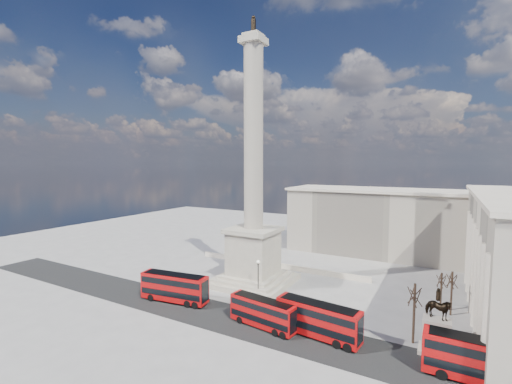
{
  "coord_description": "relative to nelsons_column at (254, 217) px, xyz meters",
  "views": [
    {
      "loc": [
        31.85,
        -51.05,
        23.07
      ],
      "look_at": [
        1.76,
        2.8,
        17.91
      ],
      "focal_mm": 24.0,
      "sensor_mm": 36.0,
      "label": 1
    }
  ],
  "objects": [
    {
      "name": "ground",
      "position": [
        0.0,
        -5.0,
        -12.92
      ],
      "size": [
        180.0,
        180.0,
        0.0
      ],
      "primitive_type": "plane",
      "color": "#A09D98",
      "rests_on": "ground"
    },
    {
      "name": "asphalt_road",
      "position": [
        5.0,
        -15.0,
        -12.91
      ],
      "size": [
        120.0,
        9.0,
        0.01
      ],
      "primitive_type": "cube",
      "color": "#252525",
      "rests_on": "ground"
    },
    {
      "name": "nelsons_column",
      "position": [
        0.0,
        0.0,
        0.0
      ],
      "size": [
        14.0,
        14.0,
        49.85
      ],
      "color": "#BCB29D",
      "rests_on": "ground"
    },
    {
      "name": "balustrade_wall",
      "position": [
        0.0,
        11.0,
        -12.37
      ],
      "size": [
        40.0,
        0.6,
        1.1
      ],
      "primitive_type": "cube",
      "color": "beige",
      "rests_on": "ground"
    },
    {
      "name": "building_northeast",
      "position": [
        20.0,
        35.0,
        -4.59
      ],
      "size": [
        51.0,
        17.0,
        16.6
      ],
      "color": "beige",
      "rests_on": "ground"
    },
    {
      "name": "red_bus_a",
      "position": [
        -7.01,
        -14.28,
        -10.43
      ],
      "size": [
        11.96,
        4.23,
        4.75
      ],
      "rotation": [
        0.0,
        0.0,
        0.14
      ],
      "color": "#B7090A",
      "rests_on": "ground"
    },
    {
      "name": "red_bus_b",
      "position": [
        10.06,
        -14.98,
        -10.77
      ],
      "size": [
        10.32,
        3.67,
        4.1
      ],
      "rotation": [
        0.0,
        0.0,
        -0.14
      ],
      "color": "#B7090A",
      "rests_on": "ground"
    },
    {
      "name": "red_bus_c",
      "position": [
        17.75,
        -13.87,
        -10.49
      ],
      "size": [
        11.66,
        3.91,
        4.64
      ],
      "rotation": [
        0.0,
        0.0,
        -0.12
      ],
      "color": "#B7090A",
      "rests_on": "ground"
    },
    {
      "name": "red_bus_d",
      "position": [
        36.2,
        -14.85,
        -10.42
      ],
      "size": [
        11.78,
        2.89,
        4.77
      ],
      "rotation": [
        0.0,
        0.0,
        -0.01
      ],
      "color": "#B7090A",
      "rests_on": "ground"
    },
    {
      "name": "victorian_lamp",
      "position": [
        4.18,
        -5.76,
        -9.08
      ],
      "size": [
        0.56,
        0.56,
        6.52
      ],
      "rotation": [
        0.0,
        0.0,
        -0.1
      ],
      "color": "black",
      "rests_on": "ground"
    },
    {
      "name": "equestrian_statue",
      "position": [
        31.54,
        -10.57,
        -10.08
      ],
      "size": [
        3.91,
        2.93,
        8.17
      ],
      "color": "beige",
      "rests_on": "ground"
    },
    {
      "name": "bare_tree_near",
      "position": [
        28.9,
        -9.27,
        -6.42
      ],
      "size": [
        1.88,
        1.88,
        8.24
      ],
      "rotation": [
        0.0,
        0.0,
        -0.22
      ],
      "color": "#332319",
      "rests_on": "ground"
    },
    {
      "name": "bare_tree_mid",
      "position": [
        31.79,
        3.32,
        -7.87
      ],
      "size": [
        1.69,
        1.69,
        6.41
      ],
      "rotation": [
        0.0,
        0.0,
        0.42
      ],
      "color": "#332319",
      "rests_on": "ground"
    },
    {
      "name": "bare_tree_far",
      "position": [
        33.19,
        2.42,
        -7.3
      ],
      "size": [
        1.75,
        1.75,
        7.13
      ],
      "rotation": [
        0.0,
        0.0,
        0.43
      ],
      "color": "#332319",
      "rests_on": "ground"
    },
    {
      "name": "pedestrian_walking",
      "position": [
        19.13,
        -10.68,
        -12.12
      ],
      "size": [
        0.65,
        0.51,
        1.59
      ],
      "primitive_type": "imported",
      "rotation": [
        0.0,
        0.0,
        -0.23
      ],
      "color": "black",
      "rests_on": "ground"
    },
    {
      "name": "pedestrian_standing",
      "position": [
        33.16,
        -11.5,
        -12.15
      ],
      "size": [
        0.93,
        0.88,
        1.52
      ],
      "primitive_type": "imported",
      "rotation": [
        0.0,
        0.0,
        3.68
      ],
      "color": "black",
      "rests_on": "ground"
    },
    {
      "name": "pedestrian_crossing",
      "position": [
        16.98,
        -9.56,
        -12.06
      ],
      "size": [
        0.64,
        1.07,
        1.71
      ],
      "primitive_type": "imported",
      "rotation": [
        0.0,
        0.0,
        1.8
      ],
      "color": "black",
      "rests_on": "ground"
    }
  ]
}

